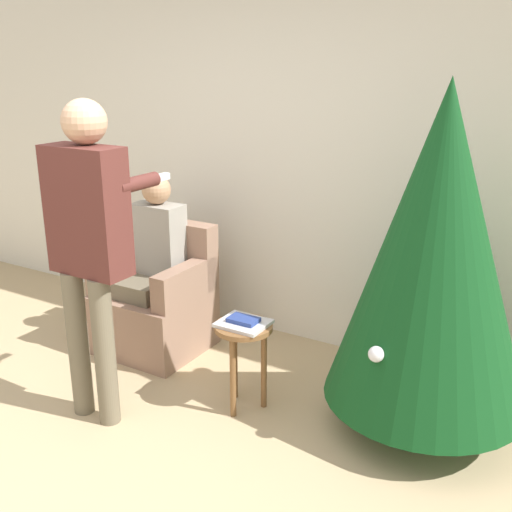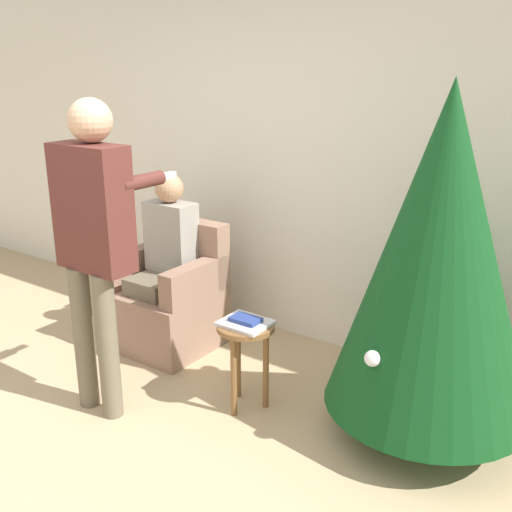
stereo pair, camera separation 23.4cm
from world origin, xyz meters
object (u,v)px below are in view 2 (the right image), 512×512
person_standing (94,230)px  side_stool (246,342)px  person_seated (165,255)px  christmas_tree (439,253)px  armchair (169,300)px

person_standing → side_stool: person_standing is taller
person_seated → person_standing: person_standing is taller
person_standing → side_stool: 1.08m
person_seated → side_stool: bearing=-20.1°
christmas_tree → person_seated: bearing=179.7°
armchair → person_seated: 0.35m
person_seated → person_standing: 0.97m
christmas_tree → side_stool: (-0.97, -0.34, -0.64)m
armchair → person_seated: bearing=-90.0°
christmas_tree → person_seated: christmas_tree is taller
person_seated → side_stool: 1.06m
christmas_tree → person_standing: 1.85m
person_standing → person_seated: bearing=108.6°
christmas_tree → side_stool: 1.21m
christmas_tree → person_standing: bearing=-153.8°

